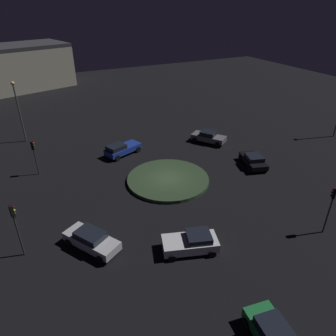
{
  "coord_description": "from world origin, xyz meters",
  "views": [
    {
      "loc": [
        24.7,
        -12.4,
        16.76
      ],
      "look_at": [
        0.0,
        0.0,
        1.52
      ],
      "focal_mm": 33.22,
      "sensor_mm": 36.0,
      "label": 1
    }
  ],
  "objects_px": {
    "car_green": "(274,336)",
    "traffic_light_northeast": "(332,201)",
    "traffic_light_south": "(15,221)",
    "car_silver": "(91,240)",
    "traffic_light_southwest": "(34,151)",
    "car_white": "(192,242)",
    "car_blue": "(122,149)",
    "streetlamp_southwest": "(18,106)",
    "car_grey": "(209,137)",
    "car_black": "(253,160)"
  },
  "relations": [
    {
      "from": "car_green",
      "to": "traffic_light_northeast",
      "type": "xyz_separation_m",
      "value": [
        -5.32,
        10.33,
        2.23
      ]
    },
    {
      "from": "car_white",
      "to": "traffic_light_northeast",
      "type": "relative_size",
      "value": 1.06
    },
    {
      "from": "traffic_light_southwest",
      "to": "streetlamp_southwest",
      "type": "distance_m",
      "value": 10.21
    },
    {
      "from": "car_blue",
      "to": "car_black",
      "type": "bearing_deg",
      "value": -57.45
    },
    {
      "from": "traffic_light_south",
      "to": "traffic_light_northeast",
      "type": "height_order",
      "value": "traffic_light_south"
    },
    {
      "from": "car_grey",
      "to": "traffic_light_northeast",
      "type": "relative_size",
      "value": 1.09
    },
    {
      "from": "car_white",
      "to": "streetlamp_southwest",
      "type": "relative_size",
      "value": 0.57
    },
    {
      "from": "car_white",
      "to": "traffic_light_southwest",
      "type": "relative_size",
      "value": 1.17
    },
    {
      "from": "car_silver",
      "to": "car_blue",
      "type": "relative_size",
      "value": 0.99
    },
    {
      "from": "traffic_light_northeast",
      "to": "streetlamp_southwest",
      "type": "distance_m",
      "value": 36.27
    },
    {
      "from": "traffic_light_south",
      "to": "streetlamp_southwest",
      "type": "relative_size",
      "value": 0.56
    },
    {
      "from": "car_silver",
      "to": "streetlamp_southwest",
      "type": "height_order",
      "value": "streetlamp_southwest"
    },
    {
      "from": "car_silver",
      "to": "traffic_light_southwest",
      "type": "height_order",
      "value": "traffic_light_southwest"
    },
    {
      "from": "car_blue",
      "to": "traffic_light_south",
      "type": "height_order",
      "value": "traffic_light_south"
    },
    {
      "from": "car_black",
      "to": "traffic_light_south",
      "type": "bearing_deg",
      "value": -64.81
    },
    {
      "from": "car_green",
      "to": "car_black",
      "type": "relative_size",
      "value": 0.92
    },
    {
      "from": "car_white",
      "to": "traffic_light_northeast",
      "type": "height_order",
      "value": "traffic_light_northeast"
    },
    {
      "from": "car_black",
      "to": "traffic_light_south",
      "type": "relative_size",
      "value": 1.0
    },
    {
      "from": "car_green",
      "to": "car_grey",
      "type": "distance_m",
      "value": 27.12
    },
    {
      "from": "car_white",
      "to": "traffic_light_southwest",
      "type": "distance_m",
      "value": 19.51
    },
    {
      "from": "car_black",
      "to": "traffic_light_southwest",
      "type": "relative_size",
      "value": 1.15
    },
    {
      "from": "car_grey",
      "to": "streetlamp_southwest",
      "type": "bearing_deg",
      "value": -151.92
    },
    {
      "from": "car_white",
      "to": "car_grey",
      "type": "bearing_deg",
      "value": -108.44
    },
    {
      "from": "car_silver",
      "to": "streetlamp_southwest",
      "type": "xyz_separation_m",
      "value": [
        -23.65,
        -2.69,
        4.03
      ]
    },
    {
      "from": "car_silver",
      "to": "car_grey",
      "type": "xyz_separation_m",
      "value": [
        -12.49,
        18.64,
        0.03
      ]
    },
    {
      "from": "car_grey",
      "to": "traffic_light_northeast",
      "type": "bearing_deg",
      "value": -38.59
    },
    {
      "from": "car_green",
      "to": "traffic_light_northeast",
      "type": "bearing_deg",
      "value": -54.2
    },
    {
      "from": "streetlamp_southwest",
      "to": "car_blue",
      "type": "bearing_deg",
      "value": 46.4
    },
    {
      "from": "traffic_light_south",
      "to": "streetlamp_southwest",
      "type": "height_order",
      "value": "streetlamp_southwest"
    },
    {
      "from": "streetlamp_southwest",
      "to": "car_silver",
      "type": "bearing_deg",
      "value": 6.49
    },
    {
      "from": "traffic_light_northeast",
      "to": "car_black",
      "type": "bearing_deg",
      "value": -42.68
    },
    {
      "from": "car_white",
      "to": "traffic_light_south",
      "type": "relative_size",
      "value": 1.01
    },
    {
      "from": "car_silver",
      "to": "traffic_light_south",
      "type": "height_order",
      "value": "traffic_light_south"
    },
    {
      "from": "car_grey",
      "to": "traffic_light_south",
      "type": "distance_m",
      "value": 25.86
    },
    {
      "from": "traffic_light_south",
      "to": "traffic_light_northeast",
      "type": "bearing_deg",
      "value": -38.56
    },
    {
      "from": "car_silver",
      "to": "car_black",
      "type": "xyz_separation_m",
      "value": [
        -4.79,
        19.59,
        -0.04
      ]
    },
    {
      "from": "car_silver",
      "to": "traffic_light_south",
      "type": "relative_size",
      "value": 1.07
    },
    {
      "from": "car_silver",
      "to": "traffic_light_southwest",
      "type": "distance_m",
      "value": 13.98
    },
    {
      "from": "streetlamp_southwest",
      "to": "traffic_light_southwest",
      "type": "bearing_deg",
      "value": 2.56
    },
    {
      "from": "car_silver",
      "to": "traffic_light_southwest",
      "type": "bearing_deg",
      "value": -21.45
    },
    {
      "from": "car_white",
      "to": "car_blue",
      "type": "bearing_deg",
      "value": -73.94
    },
    {
      "from": "car_green",
      "to": "car_grey",
      "type": "bearing_deg",
      "value": -17.18
    },
    {
      "from": "car_silver",
      "to": "car_green",
      "type": "height_order",
      "value": "car_silver"
    },
    {
      "from": "traffic_light_northeast",
      "to": "car_white",
      "type": "bearing_deg",
      "value": 43.35
    },
    {
      "from": "car_green",
      "to": "traffic_light_south",
      "type": "xyz_separation_m",
      "value": [
        -13.46,
        -11.53,
        2.36
      ]
    },
    {
      "from": "car_grey",
      "to": "car_silver",
      "type": "bearing_deg",
      "value": -90.46
    },
    {
      "from": "car_green",
      "to": "traffic_light_southwest",
      "type": "height_order",
      "value": "traffic_light_southwest"
    },
    {
      "from": "car_blue",
      "to": "car_green",
      "type": "bearing_deg",
      "value": -111.17
    },
    {
      "from": "car_grey",
      "to": "car_black",
      "type": "height_order",
      "value": "car_grey"
    },
    {
      "from": "car_blue",
      "to": "traffic_light_southwest",
      "type": "distance_m",
      "value": 9.76
    }
  ]
}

